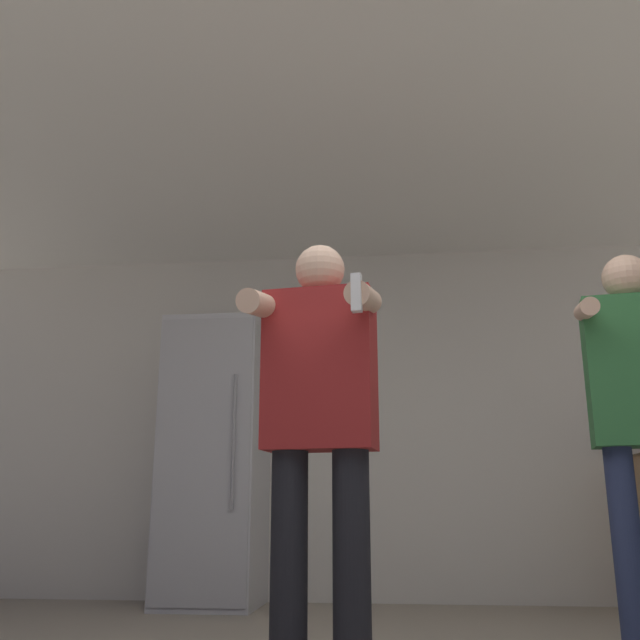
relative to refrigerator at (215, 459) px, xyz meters
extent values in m
cube|color=silver|center=(1.26, 0.37, 0.31)|extent=(7.00, 0.06, 2.55)
cube|color=silver|center=(1.26, -1.31, 1.61)|extent=(7.00, 3.82, 0.05)
cube|color=silver|center=(0.00, 0.01, 0.00)|extent=(0.66, 0.66, 1.93)
cube|color=#B6B6BB|center=(0.00, -0.33, 0.00)|extent=(0.63, 0.01, 1.85)
cylinder|color=#99999E|center=(0.21, -0.36, 0.10)|extent=(0.02, 0.02, 0.87)
cylinder|color=black|center=(0.86, -2.17, -0.55)|extent=(0.14, 0.14, 0.84)
cylinder|color=black|center=(1.09, -2.20, -0.55)|extent=(0.14, 0.14, 0.84)
cube|color=maroon|center=(0.98, -2.18, 0.19)|extent=(0.45, 0.25, 0.63)
sphere|color=beige|center=(0.98, -2.18, 0.61)|extent=(0.20, 0.20, 0.20)
cylinder|color=beige|center=(0.75, -2.30, 0.43)|extent=(0.13, 0.32, 0.15)
cylinder|color=beige|center=(1.16, -2.35, 0.43)|extent=(0.13, 0.32, 0.15)
cube|color=white|center=(1.14, -2.50, 0.40)|extent=(0.04, 0.04, 0.14)
cylinder|color=navy|center=(2.21, -1.68, -0.52)|extent=(0.12, 0.12, 0.88)
cube|color=#2D6B38|center=(2.33, -1.70, 0.25)|extent=(0.44, 0.26, 0.66)
sphere|color=beige|center=(2.33, -1.70, 0.68)|extent=(0.21, 0.21, 0.21)
cylinder|color=beige|center=(2.11, -1.82, 0.50)|extent=(0.13, 0.32, 0.13)
camera|label=1|loc=(1.28, -4.92, -0.35)|focal=40.00mm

